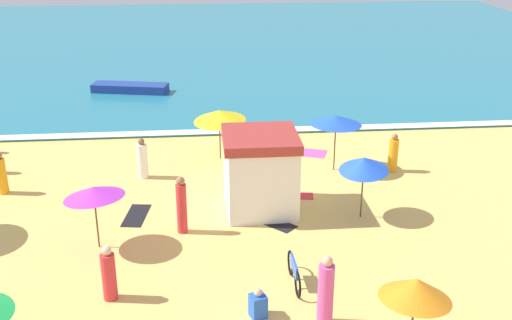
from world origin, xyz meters
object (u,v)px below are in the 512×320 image
beachgoer_8 (258,305)px  beachgoer_11 (393,154)px  beachgoer_1 (182,206)px  beach_umbrella_0 (94,192)px  beach_umbrella_2 (336,120)px  beach_umbrella_3 (416,289)px  beachgoer_3 (326,292)px  beachgoer_10 (142,160)px  small_boat_0 (130,88)px  parked_bicycle (294,272)px  lifeguard_cabana (260,172)px  beach_umbrella_5 (219,116)px  beachgoer_6 (109,275)px  beachgoer_5 (1,174)px  beach_umbrella_4 (364,164)px

beachgoer_8 → beachgoer_11: 10.89m
beachgoer_1 → beachgoer_11: beachgoer_1 is taller
beachgoer_8 → beach_umbrella_0: bearing=138.8°
beach_umbrella_2 → beach_umbrella_3: bearing=-93.4°
beachgoer_3 → beachgoer_10: 10.96m
beach_umbrella_3 → beachgoer_8: 4.13m
beachgoer_11 → small_boat_0: (-11.40, 12.42, -0.39)m
beach_umbrella_0 → beachgoer_1: 2.78m
beachgoer_3 → small_boat_0: bearing=107.4°
beach_umbrella_3 → parked_bicycle: (-2.12, 3.39, -1.56)m
lifeguard_cabana → beachgoer_8: (-0.65, -6.10, -1.05)m
beachgoer_3 → parked_bicycle: bearing=105.3°
beach_umbrella_2 → beach_umbrella_5: bearing=159.8°
beachgoer_6 → beachgoer_8: 3.99m
beach_umbrella_2 → beachgoer_5: (-12.42, -1.10, -1.32)m
beach_umbrella_3 → lifeguard_cabana: bearing=107.7°
beachgoer_5 → small_boat_0: bearing=76.0°
beach_umbrella_4 → beachgoer_11: bearing=59.5°
beachgoer_6 → beachgoer_10: (0.24, 8.09, -0.00)m
beachgoer_10 → beachgoer_8: bearing=-68.9°
beachgoer_5 → beachgoer_8: size_ratio=1.96×
lifeguard_cabana → beachgoer_8: lifeguard_cabana is taller
beach_umbrella_5 → beach_umbrella_4: bearing=-52.1°
beach_umbrella_0 → beachgoer_3: (6.12, -4.36, -0.94)m
lifeguard_cabana → beachgoer_1: lifeguard_cabana is taller
beachgoer_5 → beachgoer_6: beachgoer_5 is taller
parked_bicycle → beachgoer_6: size_ratio=1.16×
beach_umbrella_0 → beach_umbrella_4: beach_umbrella_4 is taller
lifeguard_cabana → beachgoer_11: lifeguard_cabana is taller
beach_umbrella_4 → parked_bicycle: bearing=-126.6°
beach_umbrella_2 → parked_bicycle: beach_umbrella_2 is taller
beach_umbrella_5 → beachgoer_3: 11.62m
beach_umbrella_4 → beachgoer_8: bearing=-127.2°
lifeguard_cabana → small_boat_0: size_ratio=0.62×
beachgoer_3 → beach_umbrella_0: bearing=144.5°
beachgoer_5 → beachgoer_11: beachgoer_5 is taller
beach_umbrella_3 → beachgoer_5: beach_umbrella_3 is taller
beach_umbrella_3 → parked_bicycle: 4.29m
beachgoer_6 → small_boat_0: 20.30m
lifeguard_cabana → beachgoer_10: lifeguard_cabana is taller
beach_umbrella_2 → beachgoer_3: size_ratio=1.19×
lifeguard_cabana → small_boat_0: bearing=111.0°
beachgoer_1 → beachgoer_8: (1.98, -4.67, -0.58)m
beachgoer_11 → beach_umbrella_0: bearing=-154.8°
lifeguard_cabana → beachgoer_3: size_ratio=1.43×
beachgoer_11 → beachgoer_10: bearing=178.4°
beach_umbrella_5 → beachgoer_11: (6.71, -1.99, -1.14)m
beach_umbrella_5 → beachgoer_10: 3.67m
beachgoer_3 → beachgoer_10: beachgoer_3 is taller
beachgoer_10 → beachgoer_3: bearing=-61.8°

